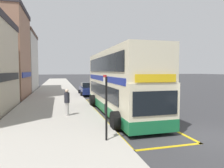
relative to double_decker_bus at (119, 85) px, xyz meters
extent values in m
plane|color=#333335|center=(2.46, 26.00, -2.07)|extent=(260.00, 260.00, 0.00)
cube|color=#A39E93|center=(-4.54, 26.00, -2.00)|extent=(6.00, 76.00, 0.14)
cube|color=beige|center=(0.01, 0.01, -0.72)|extent=(2.49, 11.17, 2.30)
cube|color=beige|center=(0.01, 0.01, 1.38)|extent=(2.46, 10.95, 1.90)
cube|color=#196B3D|center=(0.01, 0.01, -1.57)|extent=(2.51, 11.19, 0.60)
cube|color=navy|center=(0.01, 0.01, 0.45)|extent=(2.52, 10.28, 0.36)
cube|color=black|center=(-1.26, 0.41, -0.42)|extent=(0.04, 8.94, 0.90)
cube|color=black|center=(-1.26, 0.01, 1.43)|extent=(0.04, 9.83, 1.00)
cube|color=black|center=(0.01, -5.60, -0.47)|extent=(2.19, 0.04, 1.10)
cube|color=yellow|center=(0.01, -5.60, 0.65)|extent=(1.99, 0.04, 0.36)
cylinder|color=black|center=(-1.33, -4.01, -1.57)|extent=(0.56, 1.00, 1.00)
cylinder|color=black|center=(1.34, -4.01, -1.57)|extent=(0.56, 1.00, 1.00)
cylinder|color=black|center=(-1.33, 3.08, -1.57)|extent=(0.56, 1.00, 1.00)
cylinder|color=black|center=(1.34, 3.08, -1.57)|extent=(0.56, 1.00, 1.00)
cube|color=gold|center=(-1.46, 0.21, -2.06)|extent=(0.16, 13.92, 0.01)
cube|color=gold|center=(1.55, 0.21, -2.06)|extent=(0.16, 13.92, 0.01)
cube|color=gold|center=(0.04, -6.67, -2.06)|extent=(3.17, 0.16, 0.01)
cube|color=gold|center=(0.04, 7.09, -2.06)|extent=(3.17, 0.16, 0.01)
cylinder|color=black|center=(-2.26, -5.63, -0.60)|extent=(0.09, 0.09, 2.66)
cube|color=silver|center=(-2.26, -5.38, 0.55)|extent=(0.05, 0.42, 0.30)
cube|color=red|center=(-2.26, -5.38, 0.75)|extent=(0.05, 0.42, 0.10)
cube|color=black|center=(-2.26, -5.53, -0.63)|extent=(0.06, 0.28, 0.40)
cube|color=black|center=(-7.70, 1.81, 0.53)|extent=(0.08, 8.35, 0.56)
cube|color=navy|center=(-7.70, 11.36, 0.53)|extent=(0.08, 6.50, 0.56)
cube|color=silver|center=(-11.47, 20.49, 2.22)|extent=(7.44, 9.46, 8.57)
cube|color=brown|center=(-11.47, 20.49, 6.75)|extent=(7.59, 9.65, 0.50)
cube|color=slate|center=(7.28, 28.70, -1.41)|extent=(1.76, 4.20, 0.72)
cube|color=black|center=(7.28, 28.60, -0.75)|extent=(1.52, 1.90, 0.60)
cylinder|color=black|center=(6.35, 30.01, -1.77)|extent=(0.22, 0.60, 0.60)
cylinder|color=black|center=(8.22, 30.01, -1.77)|extent=(0.22, 0.60, 0.60)
cylinder|color=black|center=(6.35, 27.40, -1.77)|extent=(0.22, 0.60, 0.60)
cylinder|color=black|center=(8.22, 27.40, -1.77)|extent=(0.22, 0.60, 0.60)
cube|color=navy|center=(-0.70, 10.95, -1.41)|extent=(1.76, 4.20, 0.72)
cube|color=black|center=(-0.70, 10.85, -0.75)|extent=(1.52, 1.90, 0.60)
cylinder|color=black|center=(-1.63, 12.25, -1.77)|extent=(0.22, 0.60, 0.60)
cylinder|color=black|center=(0.24, 12.25, -1.77)|extent=(0.22, 0.60, 0.60)
cylinder|color=black|center=(-1.63, 9.65, -1.77)|extent=(0.22, 0.60, 0.60)
cylinder|color=black|center=(0.24, 9.65, -1.77)|extent=(0.22, 0.60, 0.60)
cube|color=maroon|center=(5.39, 20.74, -1.41)|extent=(1.76, 4.20, 0.72)
cube|color=black|center=(5.39, 20.64, -0.75)|extent=(1.52, 1.90, 0.60)
cylinder|color=black|center=(4.45, 22.04, -1.77)|extent=(0.22, 0.60, 0.60)
cylinder|color=black|center=(6.32, 22.04, -1.77)|extent=(0.22, 0.60, 0.60)
cylinder|color=black|center=(4.45, 19.44, -1.77)|extent=(0.22, 0.60, 0.60)
cylinder|color=black|center=(6.32, 19.44, -1.77)|extent=(0.22, 0.60, 0.60)
cylinder|color=#B7B2AD|center=(-3.67, -0.47, -1.51)|extent=(0.24, 0.24, 0.84)
cylinder|color=#26262D|center=(-3.67, -0.47, -0.75)|extent=(0.34, 0.34, 0.66)
sphere|color=beige|center=(-3.67, -0.47, -0.31)|extent=(0.22, 0.22, 0.22)
camera|label=1|loc=(-4.15, -13.60, 0.98)|focal=31.97mm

